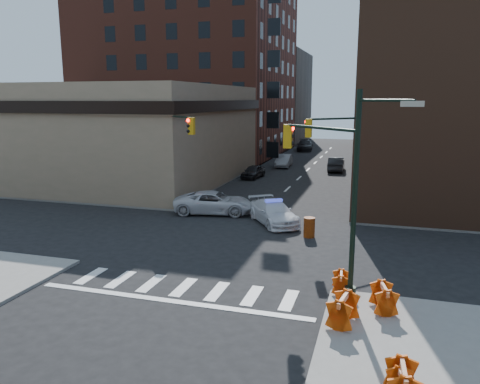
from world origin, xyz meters
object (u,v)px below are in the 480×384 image
Objects in this scene: pickup at (214,203)px; barricade_nw_a at (138,197)px; police_car at (273,212)px; barrel_road at (309,227)px; parked_car_wfar at (284,161)px; barrel_bank at (196,203)px; pedestrian_b at (146,186)px; barricade_se_a at (341,282)px; pedestrian_a at (159,191)px; parked_car_enear at (336,164)px; parked_car_wnear at (253,172)px.

pickup is 6.41m from barricade_nw_a.
police_car reaches higher than barrel_road.
barrel_bank is at bearing -97.62° from parked_car_wfar.
pedestrian_b is 1.55× the size of barricade_se_a.
pickup is 3.36× the size of pedestrian_b.
barricade_se_a is (14.27, -12.48, -0.57)m from pedestrian_a.
parked_car_enear is at bearing 50.91° from police_car.
barrel_road is (7.13, -3.76, -0.19)m from pickup.
barrel_bank is at bearing -12.64° from pedestrian_a.
parked_car_wnear is at bearing 18.72° from barricade_se_a.
barrel_road is 8.11m from barricade_se_a.
barricade_se_a is at bearing -78.47° from parked_car_wfar.
parked_car_wnear is 8.72m from parked_car_wfar.
pedestrian_a reaches higher than parked_car_wnear.
pedestrian_b reaches higher than police_car.
barrel_road is 14.26m from barricade_nw_a.
barricade_se_a is at bearing -61.46° from parked_car_wnear.
police_car is 23.47m from parked_car_enear.
pedestrian_a reaches higher than pickup.
parked_car_enear is (7.53, 7.01, 0.12)m from parked_car_wnear.
pickup is at bearing -14.56° from barricade_nw_a.
barricade_se_a is (16.40, -14.62, -0.42)m from pedestrian_b.
parked_car_enear is at bearing 48.06° from pedestrian_b.
barrel_road reaches higher than barricade_nw_a.
parked_car_wfar is (0.10, 23.59, -0.04)m from pickup.
barricade_nw_a reaches higher than barrel_bank.
parked_car_wnear is 2.31× the size of pedestrian_b.
pedestrian_b is at bearing 153.78° from barrel_road.
parked_car_enear reaches higher than police_car.
police_car is 1.12× the size of parked_car_wfar.
pedestrian_a reaches higher than parked_car_enear.
pedestrian_a is at bearing -3.49° from barricade_nw_a.
pedestrian_b is 1.34× the size of barricade_nw_a.
barricade_se_a is (9.45, -35.09, -0.18)m from parked_car_wfar.
barrel_road reaches higher than barrel_bank.
parked_car_enear is (1.75, 23.41, 0.04)m from police_car.
barricade_nw_a is at bearing -109.42° from parked_car_wfar.
pedestrian_b is 1.43× the size of barrel_road.
parked_car_wfar is at bearing 65.17° from police_car.
pedestrian_a is at bearing -52.36° from pedestrian_b.
parked_car_enear reaches higher than barricade_se_a.
parked_car_enear is at bearing 70.07° from barrel_bank.
police_car is at bearing -18.60° from pedestrian_a.
barrel_bank is at bearing 153.82° from barrel_road.
pedestrian_a reaches higher than barrel_road.
parked_car_wnear is at bearing 40.79° from parked_car_enear.
parked_car_wfar is at bearing 67.63° from barricade_nw_a.
barricade_nw_a is at bearing 48.54° from barricade_se_a.
parked_car_wnear is (-5.77, 16.39, -0.07)m from police_car.
barrel_bank is at bearing -33.48° from pedestrian_b.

